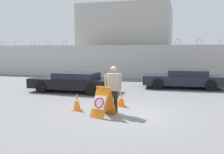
# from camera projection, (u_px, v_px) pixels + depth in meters

# --- Properties ---
(ground_plane) EXTENTS (90.00, 90.00, 0.00)m
(ground_plane) POSITION_uv_depth(u_px,v_px,m) (127.00, 113.00, 9.36)
(ground_plane) COLOR slate
(perimeter_wall) EXTENTS (36.00, 0.30, 3.17)m
(perimeter_wall) POSITION_uv_depth(u_px,v_px,m) (156.00, 62.00, 19.89)
(perimeter_wall) COLOR beige
(perimeter_wall) RESTS_ON ground_plane
(building_block) EXTENTS (8.44, 7.26, 6.50)m
(building_block) POSITION_uv_depth(u_px,v_px,m) (128.00, 41.00, 25.26)
(building_block) COLOR #B2ADA3
(building_block) RESTS_ON ground_plane
(barricade_sign) EXTENTS (0.82, 0.99, 1.06)m
(barricade_sign) POSITION_uv_depth(u_px,v_px,m) (103.00, 102.00, 8.88)
(barricade_sign) COLOR orange
(barricade_sign) RESTS_ON ground_plane
(security_guard) EXTENTS (0.69, 0.39, 1.76)m
(security_guard) POSITION_uv_depth(u_px,v_px,m) (113.00, 87.00, 9.28)
(security_guard) COLOR black
(security_guard) RESTS_ON ground_plane
(traffic_cone_near) EXTENTS (0.36, 0.36, 0.68)m
(traffic_cone_near) POSITION_uv_depth(u_px,v_px,m) (77.00, 102.00, 9.79)
(traffic_cone_near) COLOR orange
(traffic_cone_near) RESTS_ON ground_plane
(traffic_cone_far) EXTENTS (0.39, 0.39, 0.64)m
(traffic_cone_far) POSITION_uv_depth(u_px,v_px,m) (121.00, 99.00, 10.46)
(traffic_cone_far) COLOR orange
(traffic_cone_far) RESTS_ON ground_plane
(parked_car_front_coupe) EXTENTS (4.80, 2.00, 1.09)m
(parked_car_front_coupe) POSITION_uv_depth(u_px,v_px,m) (74.00, 82.00, 14.00)
(parked_car_front_coupe) COLOR black
(parked_car_front_coupe) RESTS_ON ground_plane
(parked_car_rear_sedan) EXTENTS (4.89, 2.25, 1.13)m
(parked_car_rear_sedan) POSITION_uv_depth(u_px,v_px,m) (184.00, 78.00, 15.30)
(parked_car_rear_sedan) COLOR black
(parked_car_rear_sedan) RESTS_ON ground_plane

